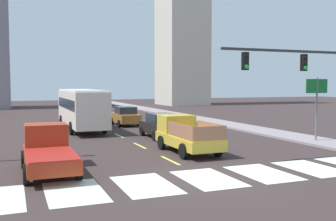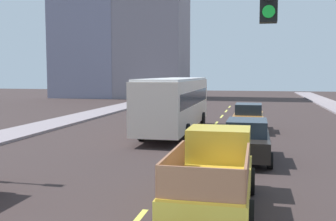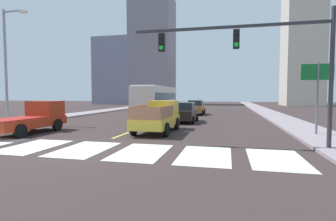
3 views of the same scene
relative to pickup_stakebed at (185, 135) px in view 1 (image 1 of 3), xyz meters
The scene contains 22 objects.
ground_plane 6.39m from the pickup_stakebed, 105.90° to the right, with size 160.00×160.00×0.00m, color #362B2A.
sidewalk_right 15.18m from the pickup_stakebed, 51.84° to the left, with size 2.84×110.00×0.15m, color gray.
crosswalk_stripe_1 9.30m from the pickup_stakebed, 138.91° to the right, with size 1.99×3.37×0.01m, color silver.
crosswalk_stripe_2 7.54m from the pickup_stakebed, 125.60° to the right, with size 1.99×3.37×0.01m, color silver.
crosswalk_stripe_3 6.39m from the pickup_stakebed, 105.90° to the right, with size 1.99×3.37×0.01m, color silver.
crosswalk_stripe_4 6.22m from the pickup_stakebed, 81.68° to the right, with size 1.99×3.37×0.01m, color silver.
crosswalk_stripe_5 7.08m from the pickup_stakebed, 60.00° to the right, with size 1.99×3.37×0.01m, color silver.
lane_dash_0 2.87m from the pickup_stakebed, 129.76° to the right, with size 0.16×2.40×0.01m, color #D9D44E.
lane_dash_1 3.52m from the pickup_stakebed, 120.70° to the left, with size 0.16×2.40×0.01m, color #D9D44E.
lane_dash_2 8.16m from the pickup_stakebed, 102.34° to the left, with size 0.16×2.40×0.01m, color #D9D44E.
lane_dash_3 13.07m from the pickup_stakebed, 97.64° to the left, with size 0.16×2.40×0.01m, color #D9D44E.
lane_dash_4 18.03m from the pickup_stakebed, 95.52° to the left, with size 0.16×2.40×0.01m, color #D9D44E.
lane_dash_5 23.00m from the pickup_stakebed, 94.32° to the left, with size 0.16×2.40×0.01m, color #D9D44E.
lane_dash_6 27.99m from the pickup_stakebed, 93.55° to the left, with size 0.16×2.40×0.01m, color #D9D44E.
lane_dash_7 32.98m from the pickup_stakebed, 93.01° to the left, with size 0.16×2.40×0.01m, color #D9D44E.
pickup_stakebed is the anchor object (origin of this frame).
pickup_dark 7.90m from the pickup_stakebed, 162.65° to the right, with size 2.18×5.20×1.96m.
city_bus 13.21m from the pickup_stakebed, 106.23° to the left, with size 2.72×10.80×3.32m.
sedan_near_left 14.74m from the pickup_stakebed, 87.60° to the left, with size 2.02×4.40×1.72m.
sedan_far 5.91m from the pickup_stakebed, 82.87° to the left, with size 2.02×4.40×1.72m.
traffic_signal_gantry 7.79m from the pickup_stakebed, 35.09° to the right, with size 8.67×0.27×6.00m.
direction_sign_green 9.47m from the pickup_stakebed, ahead, with size 1.70×0.12×4.20m.
Camera 1 is at (-7.17, -13.73, 3.78)m, focal length 41.77 mm.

